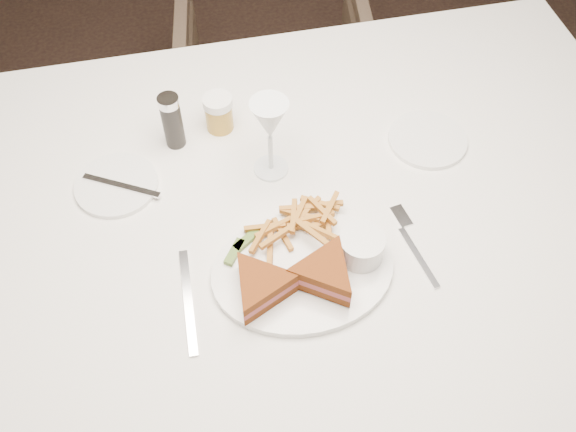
# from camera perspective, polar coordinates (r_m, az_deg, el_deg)

# --- Properties ---
(table) EXTENTS (1.62, 1.15, 0.75)m
(table) POSITION_cam_1_polar(r_m,az_deg,el_deg) (1.52, -0.27, -8.12)
(table) COLOR white
(table) RESTS_ON ground
(chair_far) EXTENTS (0.63, 0.60, 0.61)m
(chair_far) POSITION_cam_1_polar(r_m,az_deg,el_deg) (2.13, -1.20, 12.17)
(chair_far) COLOR #4A3A2D
(chair_far) RESTS_ON ground
(table_setting) EXTENTS (0.79, 0.57, 0.18)m
(table_setting) POSITION_cam_1_polar(r_m,az_deg,el_deg) (1.14, -0.21, -0.33)
(table_setting) COLOR white
(table_setting) RESTS_ON table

